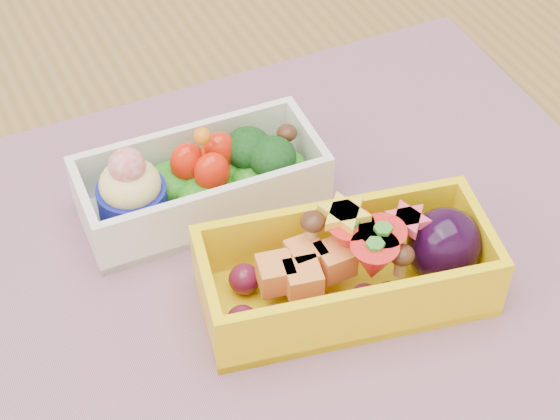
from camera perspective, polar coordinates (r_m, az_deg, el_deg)
name	(u,v)px	position (r m, az deg, el deg)	size (l,w,h in m)	color
table	(317,323)	(0.68, 2.31, -6.98)	(1.20, 0.80, 0.75)	brown
placemat	(273,261)	(0.58, -0.44, -3.20)	(0.49, 0.37, 0.00)	gray
bento_white	(200,181)	(0.60, -4.99, 1.78)	(0.16, 0.08, 0.07)	white
bento_yellow	(353,268)	(0.55, 4.54, -3.59)	(0.18, 0.11, 0.06)	yellow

